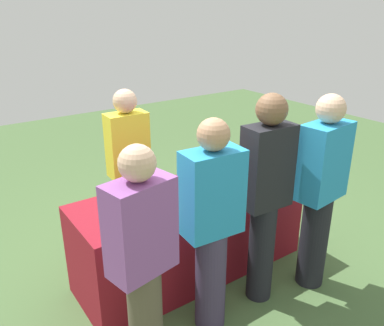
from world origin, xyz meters
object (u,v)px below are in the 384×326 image
object	(u,v)px
wine_glass_0	(113,208)
wine_bottle_0	(188,174)
wine_bottle_3	(222,163)
guest_1	(212,223)
guest_0	(142,260)
wine_bottle_1	(195,169)
wine_glass_1	(161,195)
guest_2	(265,194)
server_pouring	(129,166)
wine_bottle_4	(253,153)
wine_glass_2	(245,175)
wine_bottle_2	(206,165)
guest_3	(320,189)
ice_bucket	(238,159)

from	to	relation	value
wine_glass_0	wine_bottle_0	bearing A→B (deg)	11.45
wine_bottle_3	guest_1	distance (m)	1.02
guest_0	wine_bottle_1	bearing A→B (deg)	30.16
wine_glass_1	guest_2	distance (m)	0.80
server_pouring	guest_2	bearing A→B (deg)	115.15
wine_bottle_4	wine_glass_2	xyz separation A→B (m)	(-0.40, -0.33, -0.02)
wine_glass_1	guest_0	world-z (taller)	guest_0
wine_bottle_0	wine_bottle_2	xyz separation A→B (m)	(0.26, 0.09, -0.01)
wine_bottle_0	wine_bottle_3	world-z (taller)	wine_bottle_0
guest_2	server_pouring	bearing A→B (deg)	116.40
wine_bottle_2	guest_2	size ratio (longest dim) A/B	0.18
wine_glass_1	guest_2	size ratio (longest dim) A/B	0.08
wine_bottle_4	wine_bottle_1	bearing A→B (deg)	179.56
wine_bottle_0	server_pouring	xyz separation A→B (m)	(-0.29, 0.55, -0.05)
wine_bottle_3	guest_1	bearing A→B (deg)	-132.89
guest_1	guest_2	distance (m)	0.53
guest_1	guest_3	world-z (taller)	guest_3
guest_1	guest_3	distance (m)	1.02
wine_bottle_4	ice_bucket	bearing A→B (deg)	179.47
wine_bottle_0	guest_2	distance (m)	0.73
wine_glass_0	guest_2	world-z (taller)	guest_2
wine_glass_1	guest_2	xyz separation A→B (m)	(0.61, -0.51, 0.04)
wine_bottle_3	server_pouring	distance (m)	0.86
wine_bottle_1	wine_glass_1	size ratio (longest dim) A/B	2.16
wine_glass_2	guest_0	size ratio (longest dim) A/B	0.09
ice_bucket	wine_bottle_3	bearing A→B (deg)	-172.27
wine_bottle_2	wine_bottle_4	bearing A→B (deg)	-2.31
wine_bottle_0	guest_1	xyz separation A→B (m)	(-0.29, -0.71, -0.05)
wine_glass_0	guest_1	bearing A→B (deg)	-49.07
wine_bottle_0	wine_glass_1	size ratio (longest dim) A/B	2.33
wine_glass_0	server_pouring	xyz separation A→B (m)	(0.48, 0.71, -0.02)
wine_bottle_2	wine_glass_0	distance (m)	1.06
guest_2	guest_3	bearing A→B (deg)	-10.67
wine_glass_2	guest_3	distance (m)	0.63
wine_glass_0	guest_2	distance (m)	1.14
wine_glass_0	wine_glass_2	bearing A→B (deg)	-5.18
wine_bottle_0	wine_bottle_1	world-z (taller)	wine_bottle_0
wine_bottle_0	guest_3	distance (m)	1.09
wine_bottle_3	guest_2	world-z (taller)	guest_2
ice_bucket	guest_0	bearing A→B (deg)	-150.21
wine_bottle_0	guest_3	xyz separation A→B (m)	(0.72, -0.82, -0.02)
wine_bottle_2	wine_glass_1	bearing A→B (deg)	-157.37
wine_glass_2	guest_0	world-z (taller)	guest_0
wine_bottle_1	guest_3	bearing A→B (deg)	-55.97
wine_bottle_4	server_pouring	xyz separation A→B (m)	(-1.11, 0.48, -0.05)
guest_1	wine_bottle_1	bearing A→B (deg)	66.42
wine_glass_0	guest_3	world-z (taller)	guest_3
guest_2	wine_bottle_2	bearing A→B (deg)	91.48
wine_bottle_3	guest_0	bearing A→B (deg)	-146.96
wine_bottle_2	wine_glass_1	distance (m)	0.70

